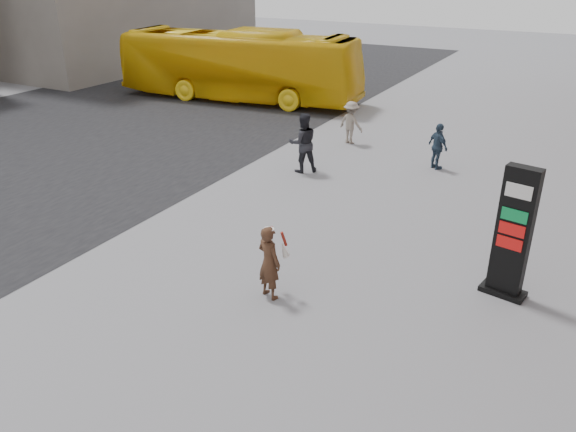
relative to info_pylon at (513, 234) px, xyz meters
The scene contains 8 objects.
ground 4.38m from the info_pylon, 153.28° to the right, with size 100.00×100.00×0.00m, color #9E9EA3.
road 17.06m from the info_pylon, 169.41° to the left, with size 16.00×60.00×0.01m, color black.
info_pylon is the anchor object (origin of this frame).
woman 4.74m from the info_pylon, 150.09° to the right, with size 0.70×0.66×1.54m.
bus 18.51m from the info_pylon, 140.01° to the left, with size 2.73×11.66×3.25m, color yellow.
pedestrian_a 8.19m from the info_pylon, 147.18° to the left, with size 0.91×0.71×1.88m, color #24242A.
pedestrian_b 10.43m from the info_pylon, 130.28° to the left, with size 0.99×0.57×1.54m, color gray.
pedestrian_c 7.49m from the info_pylon, 115.60° to the left, with size 0.87×0.36×1.49m, color #2E4258.
Camera 1 is at (4.59, -8.69, 6.16)m, focal length 35.00 mm.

